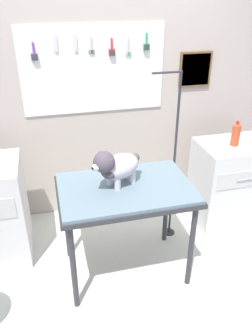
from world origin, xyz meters
name	(u,v)px	position (x,y,z in m)	size (l,w,h in m)	color
ground	(140,289)	(0.00, 0.00, -0.02)	(4.40, 4.00, 0.04)	silver
rear_wall_panel	(107,104)	(0.00, 1.28, 1.16)	(4.00, 0.11, 2.30)	#B7AA9F
grooming_table	(126,195)	(-0.07, 0.24, 0.76)	(1.04, 0.69, 0.84)	#2D2D33
grooming_arm	(173,167)	(0.46, 0.61, 0.75)	(0.29, 0.11, 1.60)	#2D2D33
dog	(116,166)	(-0.13, 0.27, 1.01)	(0.43, 0.32, 0.32)	silver
cabinet_right	(229,182)	(1.14, 0.72, 0.43)	(0.68, 0.54, 0.85)	silver
soda_bottle	(236,134)	(1.11, 0.70, 0.96)	(0.08, 0.08, 0.24)	#BD4624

